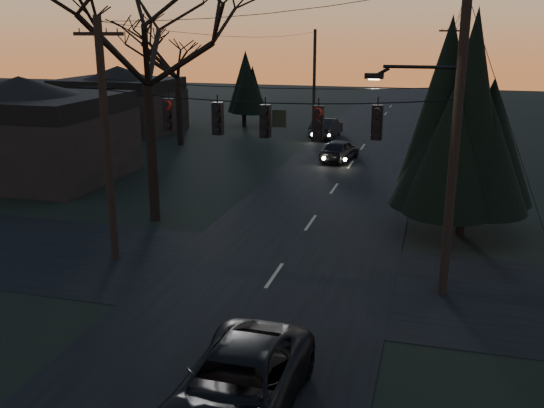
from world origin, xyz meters
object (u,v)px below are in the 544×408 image
(utility_pole_right, at_px, (442,294))
(bare_tree_left, at_px, (145,27))
(utility_pole_far_r, at_px, (443,141))
(utility_pole_far_l, at_px, (313,120))
(utility_pole_left, at_px, (116,259))
(evergreen_right, at_px, (470,115))
(suv_near, at_px, (238,387))
(sedan_oncoming_b, at_px, (326,128))
(sedan_oncoming_a, at_px, (340,150))

(utility_pole_right, bearing_deg, bare_tree_left, 159.15)
(utility_pole_far_r, height_order, utility_pole_far_l, utility_pole_far_r)
(utility_pole_left, bearing_deg, evergreen_right, 26.84)
(utility_pole_left, xyz_separation_m, utility_pole_far_l, (0.00, 36.00, 0.00))
(utility_pole_right, relative_size, utility_pole_far_l, 1.25)
(utility_pole_right, height_order, suv_near, utility_pole_right)
(utility_pole_right, xyz_separation_m, suv_near, (-4.24, -7.69, 0.73))
(utility_pole_right, height_order, bare_tree_left, bare_tree_left)
(bare_tree_left, distance_m, evergreen_right, 13.31)
(utility_pole_far_l, distance_m, sedan_oncoming_b, 9.36)
(sedan_oncoming_b, bearing_deg, utility_pole_far_l, -68.30)
(sedan_oncoming_a, xyz_separation_m, sedan_oncoming_b, (-2.35, 8.14, 0.07))
(utility_pole_far_r, distance_m, utility_pole_far_l, 14.01)
(utility_pole_left, xyz_separation_m, suv_near, (7.26, -7.69, 0.73))
(utility_pole_left, distance_m, sedan_oncoming_b, 27.26)
(utility_pole_right, relative_size, sedan_oncoming_b, 2.20)
(evergreen_right, relative_size, suv_near, 1.62)
(bare_tree_left, height_order, sedan_oncoming_a, bare_tree_left)
(utility_pole_right, relative_size, sedan_oncoming_a, 2.49)
(utility_pole_far_r, relative_size, utility_pole_far_l, 1.06)
(suv_near, distance_m, sedan_oncoming_b, 35.08)
(utility_pole_far_r, bearing_deg, evergreen_right, -88.27)
(evergreen_right, bearing_deg, utility_pole_right, -96.12)
(utility_pole_right, bearing_deg, utility_pole_left, 180.00)
(utility_pole_far_r, bearing_deg, bare_tree_left, -117.47)
(utility_pole_far_l, bearing_deg, bare_tree_left, -91.19)
(evergreen_right, height_order, suv_near, evergreen_right)
(utility_pole_far_l, bearing_deg, utility_pole_far_r, -34.82)
(utility_pole_left, xyz_separation_m, utility_pole_far_r, (11.50, 28.00, 0.00))
(utility_pole_far_l, bearing_deg, sedan_oncoming_b, -72.53)
(evergreen_right, bearing_deg, utility_pole_far_r, 91.73)
(utility_pole_left, relative_size, utility_pole_far_l, 1.06)
(utility_pole_left, bearing_deg, bare_tree_left, 97.99)
(utility_pole_left, height_order, utility_pole_far_r, same)
(utility_pole_far_r, height_order, bare_tree_left, bare_tree_left)
(utility_pole_far_l, height_order, bare_tree_left, bare_tree_left)
(utility_pole_right, distance_m, utility_pole_left, 11.50)
(utility_pole_left, xyz_separation_m, bare_tree_left, (-0.65, 4.63, 8.13))
(utility_pole_far_l, height_order, sedan_oncoming_b, utility_pole_far_l)
(utility_pole_right, distance_m, bare_tree_left, 15.33)
(bare_tree_left, bearing_deg, suv_near, -57.27)
(sedan_oncoming_a, bearing_deg, utility_pole_right, 117.84)
(bare_tree_left, bearing_deg, evergreen_right, 6.80)
(utility_pole_far_r, xyz_separation_m, sedan_oncoming_a, (-6.35, -9.04, 0.69))
(utility_pole_left, distance_m, sedan_oncoming_a, 19.66)
(utility_pole_right, relative_size, utility_pole_far_r, 1.18)
(utility_pole_left, height_order, bare_tree_left, bare_tree_left)
(utility_pole_far_r, distance_m, bare_tree_left, 27.57)
(evergreen_right, relative_size, sedan_oncoming_a, 2.12)
(evergreen_right, distance_m, sedan_oncoming_a, 15.19)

